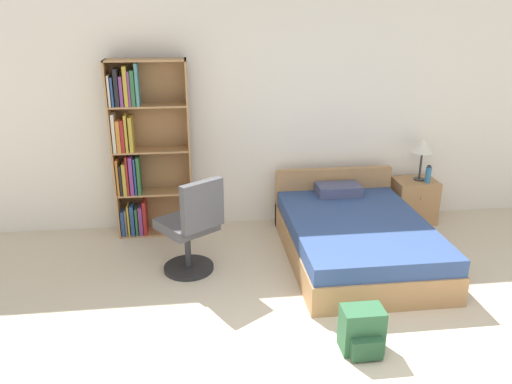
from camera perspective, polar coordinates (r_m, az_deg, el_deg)
wall_back at (r=5.90m, az=2.36°, el=8.65°), size 9.00×0.06×2.60m
bookshelf at (r=5.71m, az=-13.03°, el=4.57°), size 0.85×0.29×1.99m
bed at (r=5.37m, az=11.19°, el=-4.97°), size 1.40×1.99×0.70m
office_chair at (r=4.88m, az=-7.34°, el=-4.13°), size 0.70×0.72×1.01m
nightstand at (r=6.43m, az=17.56°, el=-0.93°), size 0.50×0.41×0.53m
table_lamp at (r=6.24m, az=18.53°, el=4.92°), size 0.26×0.26×0.52m
water_bottle at (r=6.27m, az=19.08°, el=1.91°), size 0.07×0.07×0.21m
backpack_green at (r=4.04m, az=12.04°, el=-15.29°), size 0.32×0.29×0.36m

